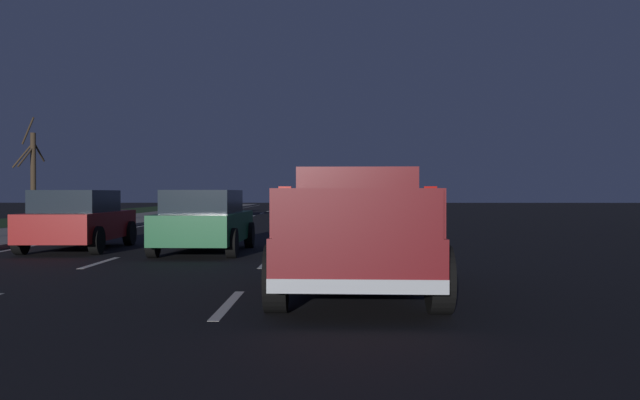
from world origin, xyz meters
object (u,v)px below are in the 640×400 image
sedan_green (205,221)px  pickup_truck (357,230)px  sedan_tan (219,204)px  sedan_red (79,219)px  bare_tree_far (33,172)px

sedan_green → pickup_truck: bearing=-151.7°
sedan_tan → sedan_green: size_ratio=1.00×
sedan_red → sedan_tan: size_ratio=1.00×
pickup_truck → bare_tree_far: size_ratio=1.00×
pickup_truck → bare_tree_far: (26.09, 16.17, 1.65)m
sedan_red → bare_tree_far: 21.06m
sedan_red → bare_tree_far: size_ratio=0.81×
sedan_red → bare_tree_far: bearing=26.2°
sedan_red → sedan_tan: same height
pickup_truck → sedan_tan: 32.77m
pickup_truck → sedan_green: pickup_truck is taller
sedan_red → sedan_green: bearing=-102.4°
sedan_red → pickup_truck: bearing=-136.4°
sedan_tan → bare_tree_far: size_ratio=0.81×
sedan_red → sedan_green: same height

